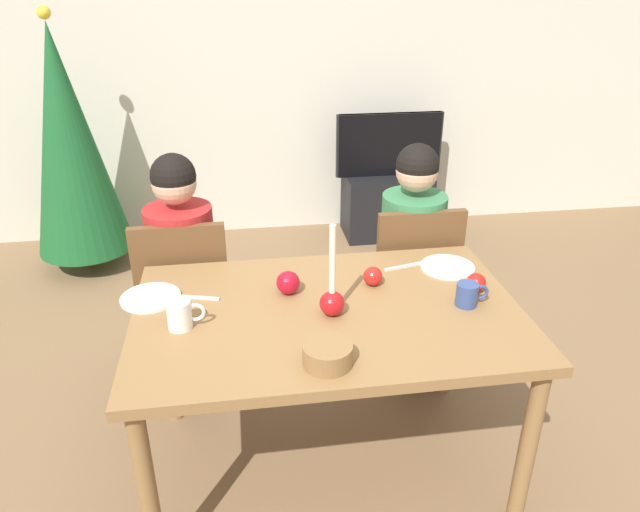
% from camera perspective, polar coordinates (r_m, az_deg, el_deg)
% --- Properties ---
extents(ground_plane, '(7.68, 7.68, 0.00)m').
position_cam_1_polar(ground_plane, '(2.59, 0.69, -19.60)').
color(ground_plane, brown).
extents(back_wall, '(6.40, 0.10, 2.60)m').
position_cam_1_polar(back_wall, '(4.43, -4.82, 18.78)').
color(back_wall, beige).
rests_on(back_wall, ground).
extents(dining_table, '(1.40, 0.90, 0.75)m').
position_cam_1_polar(dining_table, '(2.16, 0.78, -7.15)').
color(dining_table, olive).
rests_on(dining_table, ground).
extents(chair_left, '(0.40, 0.40, 0.90)m').
position_cam_1_polar(chair_left, '(2.76, -12.95, -3.78)').
color(chair_left, brown).
rests_on(chair_left, ground).
extents(chair_right, '(0.40, 0.40, 0.90)m').
position_cam_1_polar(chair_right, '(2.86, 8.89, -2.26)').
color(chair_right, brown).
rests_on(chair_right, ground).
extents(person_left_child, '(0.30, 0.30, 1.17)m').
position_cam_1_polar(person_left_child, '(2.76, -13.03, -2.41)').
color(person_left_child, '#33384C').
rests_on(person_left_child, ground).
extents(person_right_child, '(0.30, 0.30, 1.17)m').
position_cam_1_polar(person_right_child, '(2.86, 8.78, -0.94)').
color(person_right_child, '#33384C').
rests_on(person_right_child, ground).
extents(tv_stand, '(0.64, 0.40, 0.48)m').
position_cam_1_polar(tv_stand, '(4.53, 6.47, 5.02)').
color(tv_stand, black).
rests_on(tv_stand, ground).
extents(tv, '(0.79, 0.05, 0.46)m').
position_cam_1_polar(tv, '(4.39, 6.78, 10.76)').
color(tv, black).
rests_on(tv, tv_stand).
extents(christmas_tree, '(0.62, 0.62, 1.68)m').
position_cam_1_polar(christmas_tree, '(4.11, -23.35, 10.10)').
color(christmas_tree, brown).
rests_on(christmas_tree, ground).
extents(candle_centerpiece, '(0.09, 0.09, 0.35)m').
position_cam_1_polar(candle_centerpiece, '(2.06, 1.19, -4.05)').
color(candle_centerpiece, red).
rests_on(candle_centerpiece, dining_table).
extents(plate_left, '(0.22, 0.22, 0.01)m').
position_cam_1_polar(plate_left, '(2.27, -16.23, -3.92)').
color(plate_left, white).
rests_on(plate_left, dining_table).
extents(plate_right, '(0.22, 0.22, 0.01)m').
position_cam_1_polar(plate_right, '(2.46, 12.35, -1.05)').
color(plate_right, white).
rests_on(plate_right, dining_table).
extents(mug_left, '(0.13, 0.08, 0.10)m').
position_cam_1_polar(mug_left, '(2.05, -13.48, -5.59)').
color(mug_left, white).
rests_on(mug_left, dining_table).
extents(mug_right, '(0.12, 0.08, 0.09)m').
position_cam_1_polar(mug_right, '(2.19, 14.25, -3.66)').
color(mug_right, '#33477F').
rests_on(mug_right, dining_table).
extents(fork_left, '(0.18, 0.06, 0.01)m').
position_cam_1_polar(fork_left, '(2.24, -12.01, -3.98)').
color(fork_left, silver).
rests_on(fork_left, dining_table).
extents(fork_right, '(0.18, 0.06, 0.01)m').
position_cam_1_polar(fork_right, '(2.44, 8.22, -1.01)').
color(fork_right, silver).
rests_on(fork_right, dining_table).
extents(bowl_walnuts, '(0.16, 0.16, 0.07)m').
position_cam_1_polar(bowl_walnuts, '(1.83, 0.74, -9.60)').
color(bowl_walnuts, olive).
rests_on(bowl_walnuts, dining_table).
extents(apple_near_candle, '(0.08, 0.08, 0.08)m').
position_cam_1_polar(apple_near_candle, '(2.27, 5.18, -1.98)').
color(apple_near_candle, red).
rests_on(apple_near_candle, dining_table).
extents(apple_by_left_plate, '(0.09, 0.09, 0.09)m').
position_cam_1_polar(apple_by_left_plate, '(2.21, -3.14, -2.61)').
color(apple_by_left_plate, '#AE0F21').
rests_on(apple_by_left_plate, dining_table).
extents(apple_by_right_mug, '(0.07, 0.07, 0.07)m').
position_cam_1_polar(apple_by_right_mug, '(2.30, 15.01, -2.52)').
color(apple_by_right_mug, '#B41C15').
rests_on(apple_by_right_mug, dining_table).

